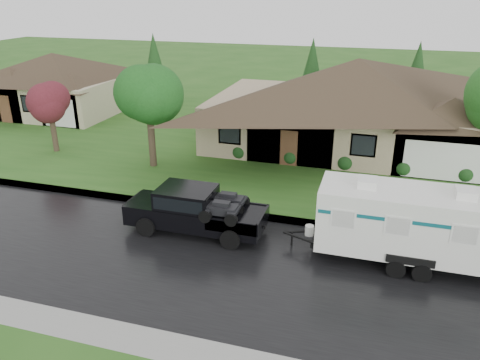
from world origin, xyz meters
name	(u,v)px	position (x,y,z in m)	size (l,w,h in m)	color
ground	(275,246)	(0.00, 0.00, 0.00)	(140.00, 140.00, 0.00)	#28581B
road	(263,272)	(0.00, -2.00, 0.01)	(140.00, 8.00, 0.01)	black
curb	(286,220)	(0.00, 2.25, 0.07)	(140.00, 0.50, 0.15)	gray
lawn	(322,139)	(0.00, 15.00, 0.07)	(140.00, 26.00, 0.15)	#28581B
house_main	(360,94)	(2.29, 13.84, 3.59)	(19.44, 10.80, 6.90)	#9D876B
house_far	(56,78)	(-21.78, 15.85, 2.97)	(10.80, 8.64, 5.80)	tan
tree_left_green	(148,97)	(-8.79, 6.70, 4.20)	(3.53, 3.53, 5.84)	#382B1E
tree_red	(49,103)	(-15.91, 7.33, 3.24)	(2.69, 2.69, 4.46)	#382B1E
shrub_row	(345,161)	(2.00, 9.30, 0.65)	(13.60, 1.00, 1.00)	#143814
pickup_truck	(193,209)	(-3.66, 0.25, 1.06)	(5.93, 2.25, 1.98)	black
travel_trailer	(413,222)	(5.14, 0.25, 1.74)	(7.31, 2.57, 3.28)	white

